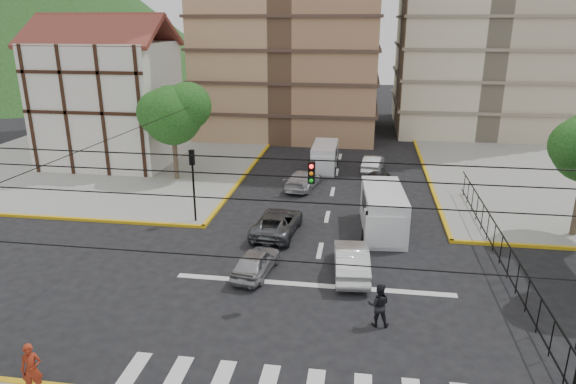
% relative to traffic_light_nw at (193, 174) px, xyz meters
% --- Properties ---
extents(ground, '(160.00, 160.00, 0.00)m').
position_rel_traffic_light_nw_xyz_m(ground, '(7.80, -7.80, -3.11)').
color(ground, black).
rests_on(ground, ground).
extents(sidewalk_nw, '(26.00, 26.00, 0.15)m').
position_rel_traffic_light_nw_xyz_m(sidewalk_nw, '(-12.20, 12.20, -3.04)').
color(sidewalk_nw, gray).
rests_on(sidewalk_nw, ground).
extents(stop_line, '(13.00, 0.40, 0.01)m').
position_rel_traffic_light_nw_xyz_m(stop_line, '(7.80, -6.60, -3.11)').
color(stop_line, silver).
rests_on(stop_line, ground).
extents(tudor_building, '(10.80, 8.05, 12.23)m').
position_rel_traffic_light_nw_xyz_m(tudor_building, '(-11.20, 12.20, 2.14)').
color(tudor_building, silver).
rests_on(tudor_building, ground).
extents(distant_hill, '(70.00, 70.00, 28.00)m').
position_rel_traffic_light_nw_xyz_m(distant_hill, '(-47.20, 62.20, 10.89)').
color(distant_hill, '#174718').
rests_on(distant_hill, ground).
extents(park_fence, '(0.10, 22.50, 1.66)m').
position_rel_traffic_light_nw_xyz_m(park_fence, '(16.80, -3.30, -3.11)').
color(park_fence, black).
rests_on(park_fence, ground).
extents(tree_tudor, '(5.39, 4.40, 7.43)m').
position_rel_traffic_light_nw_xyz_m(tree_tudor, '(-4.10, 8.21, 2.11)').
color(tree_tudor, '#473828').
rests_on(tree_tudor, ground).
extents(traffic_light_nw, '(0.28, 0.22, 4.40)m').
position_rel_traffic_light_nw_xyz_m(traffic_light_nw, '(0.00, 0.00, 0.00)').
color(traffic_light_nw, black).
rests_on(traffic_light_nw, ground).
extents(traffic_light_hanging, '(18.00, 9.12, 0.92)m').
position_rel_traffic_light_nw_xyz_m(traffic_light_hanging, '(7.80, -9.84, 2.79)').
color(traffic_light_hanging, black).
rests_on(traffic_light_hanging, ground).
extents(van_right_lane, '(2.63, 5.76, 2.52)m').
position_rel_traffic_light_nw_xyz_m(van_right_lane, '(11.12, 0.07, -1.88)').
color(van_right_lane, silver).
rests_on(van_right_lane, ground).
extents(van_left_lane, '(2.03, 4.78, 2.15)m').
position_rel_traffic_light_nw_xyz_m(van_left_lane, '(6.76, 12.50, -2.07)').
color(van_left_lane, silver).
rests_on(van_left_lane, ground).
extents(car_silver_front_left, '(2.05, 3.91, 1.27)m').
position_rel_traffic_light_nw_xyz_m(car_silver_front_left, '(4.97, -5.87, -2.48)').
color(car_silver_front_left, '#A3A2A7').
rests_on(car_silver_front_left, ground).
extents(car_white_front_right, '(1.95, 4.63, 1.49)m').
position_rel_traffic_light_nw_xyz_m(car_white_front_right, '(9.51, -5.24, -2.37)').
color(car_white_front_right, white).
rests_on(car_white_front_right, ground).
extents(car_grey_mid_left, '(2.65, 5.05, 1.36)m').
position_rel_traffic_light_nw_xyz_m(car_grey_mid_left, '(5.16, -0.86, -2.43)').
color(car_grey_mid_left, '#515357').
rests_on(car_grey_mid_left, ground).
extents(car_silver_rear_left, '(2.53, 4.70, 1.29)m').
position_rel_traffic_light_nw_xyz_m(car_silver_rear_left, '(5.59, 7.69, -2.46)').
color(car_silver_rear_left, silver).
rests_on(car_silver_rear_left, ground).
extents(car_darkgrey_mid_right, '(1.78, 4.15, 1.40)m').
position_rel_traffic_light_nw_xyz_m(car_darkgrey_mid_right, '(11.06, 8.41, -2.41)').
color(car_darkgrey_mid_right, '#232326').
rests_on(car_darkgrey_mid_right, ground).
extents(car_white_rear_right, '(1.97, 4.12, 1.30)m').
position_rel_traffic_light_nw_xyz_m(car_white_rear_right, '(10.68, 12.94, -2.46)').
color(car_white_rear_right, white).
rests_on(car_white_rear_right, ground).
extents(pedestrian_sw_corner, '(0.76, 0.63, 1.79)m').
position_rel_traffic_light_nw_xyz_m(pedestrian_sw_corner, '(-0.37, -15.30, -2.07)').
color(pedestrian_sw_corner, '#A13018').
rests_on(pedestrian_sw_corner, sidewalk_sw).
extents(pedestrian_crosswalk, '(0.89, 0.69, 1.83)m').
position_rel_traffic_light_nw_xyz_m(pedestrian_crosswalk, '(10.73, -9.45, -2.20)').
color(pedestrian_crosswalk, black).
rests_on(pedestrian_crosswalk, ground).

